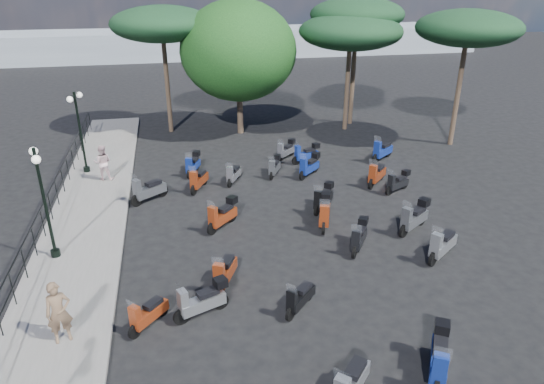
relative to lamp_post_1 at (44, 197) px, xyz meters
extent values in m
plane|color=black|center=(7.17, -0.59, -2.36)|extent=(120.00, 120.00, 0.00)
cube|color=slate|center=(0.67, 2.41, -2.29)|extent=(3.00, 30.00, 0.15)
cylinder|color=black|center=(-0.63, -2.58, -1.66)|extent=(0.04, 0.04, 1.10)
cylinder|color=black|center=(-0.63, -1.21, -1.66)|extent=(0.04, 0.04, 1.10)
cylinder|color=black|center=(-0.63, 0.15, -1.66)|extent=(0.04, 0.04, 1.10)
cylinder|color=black|center=(-0.63, 1.52, -1.66)|extent=(0.04, 0.04, 1.10)
cylinder|color=black|center=(-0.63, 2.89, -1.66)|extent=(0.04, 0.04, 1.10)
cylinder|color=black|center=(-0.63, 4.26, -1.66)|extent=(0.04, 0.04, 1.10)
cylinder|color=black|center=(-0.63, 5.63, -1.66)|extent=(0.04, 0.04, 1.10)
cylinder|color=black|center=(-0.63, 7.00, -1.66)|extent=(0.04, 0.04, 1.10)
cylinder|color=black|center=(-0.63, 8.37, -1.66)|extent=(0.04, 0.04, 1.10)
cylinder|color=black|center=(-0.63, 9.73, -1.66)|extent=(0.04, 0.04, 1.10)
cylinder|color=black|center=(-0.63, 11.10, -1.66)|extent=(0.04, 0.04, 1.10)
cylinder|color=black|center=(-0.63, 12.47, -1.66)|extent=(0.04, 0.04, 1.10)
cylinder|color=black|center=(-0.63, 13.84, -1.66)|extent=(0.04, 0.04, 1.10)
cylinder|color=black|center=(-0.63, 15.21, -1.66)|extent=(0.04, 0.04, 1.10)
cube|color=black|center=(-0.63, 2.21, -1.13)|extent=(0.04, 26.00, 0.04)
cube|color=black|center=(-0.63, 2.21, -1.66)|extent=(0.04, 26.00, 0.04)
cylinder|color=black|center=(0.00, 0.00, -2.10)|extent=(0.31, 0.31, 0.23)
cylinder|color=black|center=(0.00, 0.00, -0.27)|extent=(0.11, 0.11, 3.88)
cylinder|color=black|center=(0.00, 0.00, 1.52)|extent=(0.29, 0.85, 0.04)
sphere|color=white|center=(-0.13, 0.42, 1.42)|extent=(0.27, 0.27, 0.27)
sphere|color=white|center=(0.13, -0.42, 1.42)|extent=(0.27, 0.27, 0.27)
cylinder|color=black|center=(0.03, 7.93, -2.10)|extent=(0.31, 0.31, 0.23)
cylinder|color=black|center=(0.03, 7.93, -0.27)|extent=(0.11, 0.11, 3.89)
cylinder|color=black|center=(0.03, 7.93, 1.53)|extent=(0.33, 0.84, 0.04)
sphere|color=white|center=(0.17, 8.34, 1.44)|extent=(0.27, 0.27, 0.27)
sphere|color=white|center=(-0.12, 7.51, 1.44)|extent=(0.27, 0.27, 0.27)
imported|color=brown|center=(0.99, -4.46, -1.34)|extent=(0.74, 0.59, 1.75)
imported|color=beige|center=(0.99, 6.70, -1.38)|extent=(0.87, 0.71, 1.67)
cylinder|color=black|center=(2.80, -4.60, -2.14)|extent=(0.36, 0.38, 0.44)
cylinder|color=black|center=(3.54, -3.79, -2.14)|extent=(0.36, 0.38, 0.44)
cube|color=maroon|center=(3.20, -4.16, -1.98)|extent=(1.03, 1.08, 0.31)
cube|color=black|center=(3.31, -4.05, -1.72)|extent=(0.57, 0.59, 0.13)
cube|color=maroon|center=(2.85, -4.54, -1.72)|extent=(0.34, 0.33, 0.64)
plane|color=white|center=(2.81, -4.59, -1.31)|extent=(0.30, 0.29, 0.34)
cylinder|color=black|center=(5.20, -3.28, -2.11)|extent=(0.31, 0.50, 0.50)
cylinder|color=black|center=(5.73, -2.13, -2.11)|extent=(0.31, 0.50, 0.50)
cube|color=maroon|center=(5.49, -2.66, -1.92)|extent=(0.90, 1.39, 0.36)
cube|color=black|center=(5.56, -2.50, -1.63)|extent=(0.55, 0.70, 0.15)
cube|color=maroon|center=(5.23, -3.20, -1.63)|extent=(0.38, 0.34, 0.74)
plane|color=white|center=(5.21, -3.26, -1.16)|extent=(0.40, 0.24, 0.39)
cylinder|color=black|center=(5.39, 0.64, -2.11)|extent=(0.43, 0.43, 0.50)
cylinder|color=black|center=(6.27, 1.54, -2.11)|extent=(0.43, 0.43, 0.50)
cube|color=maroon|center=(5.86, 1.13, -1.92)|extent=(1.21, 1.23, 0.36)
cube|color=black|center=(5.99, 1.25, -1.63)|extent=(0.66, 0.67, 0.15)
cube|color=maroon|center=(5.45, 0.70, -1.63)|extent=(0.39, 0.38, 0.73)
plane|color=white|center=(5.40, 0.65, -1.16)|extent=(0.34, 0.34, 0.39)
cube|color=black|center=(6.28, 1.56, -1.44)|extent=(0.49, 0.49, 0.27)
cylinder|color=black|center=(2.53, 3.73, -2.10)|extent=(0.49, 0.41, 0.53)
cylinder|color=black|center=(3.60, 4.52, -2.10)|extent=(0.49, 0.41, 0.53)
cube|color=#4A4C50|center=(3.11, 4.16, -1.90)|extent=(1.38, 1.16, 0.38)
cube|color=black|center=(3.27, 4.27, -1.59)|extent=(0.73, 0.66, 0.16)
cube|color=#4A4C50|center=(2.61, 3.78, -1.59)|extent=(0.39, 0.41, 0.78)
plane|color=white|center=(2.55, 3.74, -1.09)|extent=(0.32, 0.39, 0.41)
cylinder|color=black|center=(4.86, 6.33, -2.13)|extent=(0.27, 0.46, 0.46)
cylinder|color=black|center=(5.31, 7.39, -2.13)|extent=(0.27, 0.46, 0.46)
cube|color=navy|center=(5.11, 6.91, -1.96)|extent=(0.79, 1.28, 0.33)
cube|color=black|center=(5.17, 7.06, -1.69)|extent=(0.49, 0.64, 0.13)
cube|color=navy|center=(4.89, 6.40, -1.69)|extent=(0.35, 0.31, 0.67)
plane|color=white|center=(4.87, 6.35, -1.26)|extent=(0.37, 0.21, 0.36)
cube|color=black|center=(5.32, 7.41, -1.52)|extent=(0.41, 0.42, 0.25)
cylinder|color=black|center=(8.12, -7.31, -2.11)|extent=(0.43, 0.45, 0.52)
cube|color=gray|center=(7.72, -7.74, -1.91)|extent=(1.22, 1.27, 0.36)
cube|color=black|center=(7.84, -7.61, -1.61)|extent=(0.67, 0.69, 0.15)
plane|color=white|center=(7.26, -8.24, -1.13)|extent=(0.36, 0.34, 0.40)
cylinder|color=black|center=(4.04, -4.29, -2.12)|extent=(0.49, 0.28, 0.49)
cylinder|color=black|center=(5.19, -3.84, -2.12)|extent=(0.49, 0.28, 0.49)
cube|color=gray|center=(4.66, -4.05, -1.93)|extent=(1.37, 0.81, 0.35)
cube|color=black|center=(4.82, -3.98, -1.65)|extent=(0.68, 0.51, 0.14)
cube|color=gray|center=(4.12, -4.26, -1.65)|extent=(0.32, 0.37, 0.72)
plane|color=white|center=(4.06, -4.28, -1.19)|extent=(0.22, 0.39, 0.38)
cube|color=black|center=(5.21, -3.83, -1.46)|extent=(0.44, 0.43, 0.27)
cylinder|color=black|center=(6.62, 4.90, -2.15)|extent=(0.29, 0.43, 0.44)
cylinder|color=black|center=(7.13, 5.86, -2.15)|extent=(0.29, 0.43, 0.44)
cube|color=#9B9BA4|center=(6.90, 5.42, -1.98)|extent=(0.83, 1.19, 0.31)
cube|color=black|center=(6.97, 5.55, -1.73)|extent=(0.50, 0.61, 0.13)
cube|color=#9B9BA4|center=(6.65, 4.96, -1.73)|extent=(0.33, 0.31, 0.64)
plane|color=white|center=(6.62, 4.91, -1.32)|extent=(0.34, 0.23, 0.34)
cylinder|color=black|center=(4.95, 4.37, -2.12)|extent=(0.32, 0.48, 0.49)
cylinder|color=black|center=(5.51, 5.46, -2.12)|extent=(0.32, 0.48, 0.49)
cube|color=maroon|center=(5.26, 4.96, -1.93)|extent=(0.92, 1.34, 0.35)
cube|color=black|center=(5.34, 5.12, -1.65)|extent=(0.56, 0.69, 0.14)
cube|color=maroon|center=(4.99, 4.45, -1.65)|extent=(0.38, 0.34, 0.72)
plane|color=white|center=(4.96, 4.39, -1.19)|extent=(0.38, 0.25, 0.38)
cylinder|color=black|center=(10.33, -7.00, -2.10)|extent=(0.37, 0.51, 0.53)
cube|color=navy|center=(10.01, -7.51, -1.90)|extent=(1.07, 1.42, 0.37)
cube|color=black|center=(10.11, -7.35, -1.59)|extent=(0.63, 0.74, 0.15)
cube|color=navy|center=(9.68, -8.05, -1.59)|extent=(0.41, 0.38, 0.77)
plane|color=white|center=(9.65, -8.10, -1.10)|extent=(0.40, 0.29, 0.41)
cube|color=black|center=(10.34, -6.98, -1.39)|extent=(0.50, 0.50, 0.29)
cylinder|color=black|center=(7.04, -4.77, -2.14)|extent=(0.37, 0.38, 0.44)
cylinder|color=black|center=(7.81, -3.99, -2.14)|extent=(0.37, 0.38, 0.44)
cube|color=black|center=(7.46, -4.35, -1.98)|extent=(1.05, 1.06, 0.31)
cube|color=black|center=(7.57, -4.24, -1.72)|extent=(0.58, 0.58, 0.13)
cube|color=black|center=(7.09, -4.72, -1.72)|extent=(0.34, 0.34, 0.64)
plane|color=white|center=(7.05, -4.76, -1.31)|extent=(0.30, 0.29, 0.34)
cylinder|color=black|center=(10.00, -2.04, -2.13)|extent=(0.34, 0.44, 0.47)
cylinder|color=black|center=(10.65, -1.07, -2.13)|extent=(0.34, 0.44, 0.47)
cube|color=black|center=(10.35, -1.51, -1.95)|extent=(0.98, 1.23, 0.33)
cube|color=black|center=(10.44, -1.38, -1.68)|extent=(0.57, 0.65, 0.14)
cube|color=black|center=(10.04, -1.97, -1.68)|extent=(0.36, 0.34, 0.68)
plane|color=white|center=(10.01, -2.02, -1.24)|extent=(0.35, 0.27, 0.36)
cube|color=black|center=(10.66, -1.05, -1.51)|extent=(0.44, 0.45, 0.25)
cylinder|color=black|center=(9.68, 1.30, -2.12)|extent=(0.39, 0.43, 0.48)
cylinder|color=black|center=(10.45, 2.22, -2.12)|extent=(0.39, 0.43, 0.48)
cube|color=black|center=(10.10, 1.80, -1.94)|extent=(1.10, 1.21, 0.34)
cube|color=black|center=(10.21, 1.93, -1.66)|extent=(0.62, 0.65, 0.14)
cube|color=black|center=(9.73, 1.36, -1.66)|extent=(0.37, 0.36, 0.70)
plane|color=white|center=(9.69, 1.32, -1.21)|extent=(0.34, 0.31, 0.37)
cube|color=black|center=(10.46, 2.24, -1.48)|extent=(0.46, 0.47, 0.26)
cylinder|color=black|center=(8.67, 5.34, -2.15)|extent=(0.27, 0.42, 0.42)
cylinder|color=black|center=(9.15, 6.28, -2.15)|extent=(0.27, 0.42, 0.42)
cube|color=#4A4C50|center=(8.93, 5.85, -1.99)|extent=(0.79, 1.16, 0.30)
cube|color=black|center=(9.00, 5.99, -1.74)|extent=(0.48, 0.59, 0.12)
cube|color=#4A4C50|center=(8.70, 5.40, -1.74)|extent=(0.33, 0.29, 0.62)
plane|color=white|center=(8.68, 5.36, -1.35)|extent=(0.33, 0.22, 0.33)
cube|color=black|center=(9.16, 6.30, -1.58)|extent=(0.39, 0.40, 0.23)
cylinder|color=black|center=(9.60, 7.64, -2.14)|extent=(0.39, 0.37, 0.44)
cylinder|color=black|center=(10.41, 8.39, -2.14)|extent=(0.39, 0.37, 0.44)
cube|color=#9B9BA4|center=(10.04, 8.05, -1.98)|extent=(1.09, 1.05, 0.31)
cube|color=black|center=(10.16, 8.15, -1.72)|extent=(0.59, 0.58, 0.13)
cube|color=#9B9BA4|center=(9.66, 7.69, -1.72)|extent=(0.34, 0.34, 0.65)
plane|color=white|center=(9.62, 7.65, -1.30)|extent=(0.29, 0.31, 0.34)
cube|color=black|center=(10.43, 8.41, -1.55)|extent=(0.43, 0.43, 0.24)
cylinder|color=black|center=(12.37, -3.05, -2.10)|extent=(0.50, 0.40, 0.53)
cylinder|color=black|center=(13.45, -2.27, -2.10)|extent=(0.50, 0.40, 0.53)
cube|color=gray|center=(12.96, -2.62, -1.90)|extent=(1.39, 1.15, 0.38)
cube|color=black|center=(13.11, -2.51, -1.59)|extent=(0.73, 0.66, 0.16)
cube|color=gray|center=(12.44, -3.00, -1.59)|extent=(0.39, 0.41, 0.78)
plane|color=white|center=(12.39, -3.03, -1.09)|extent=(0.32, 0.39, 0.41)
cylinder|color=black|center=(9.47, -0.21, -2.10)|extent=(0.28, 0.52, 0.52)
cylinder|color=black|center=(9.92, 1.01, -2.10)|extent=(0.28, 0.52, 0.52)
cube|color=maroon|center=(9.71, 0.45, -1.91)|extent=(0.84, 1.45, 0.37)
cube|color=black|center=(9.78, 0.62, -1.61)|extent=(0.53, 0.72, 0.15)
cube|color=maroon|center=(9.50, -0.13, -1.61)|extent=(0.39, 0.34, 0.76)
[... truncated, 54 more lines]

